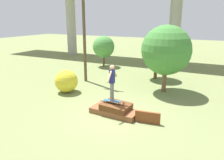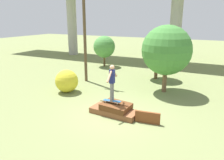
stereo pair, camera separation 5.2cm
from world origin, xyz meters
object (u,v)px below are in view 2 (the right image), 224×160
Objects in this scene: skater at (112,80)px; bush_yellow_flowering at (67,81)px; skateboard at (112,101)px; tree_behind_left at (157,51)px; tree_behind_right at (167,50)px; tree_mid_back at (104,47)px; utility_pole at (84,27)px.

skater is 4.28m from bush_yellow_flowering.
skateboard is 7.10m from tree_behind_left.
tree_behind_right is (1.40, 4.30, 1.88)m from skateboard.
tree_behind_left reaches higher than skater.
tree_behind_left reaches higher than tree_mid_back.
utility_pole is at bearing -178.74° from tree_behind_right.
skater is 0.42× the size of tree_behind_right.
bush_yellow_flowering is at bearing -152.83° from tree_behind_right.
tree_behind_left reaches higher than skateboard.
utility_pole reaches higher than skateboard.
skateboard is at bearing -45.23° from utility_pole.
skateboard is at bearing 162.65° from skater.
tree_mid_back is (-6.73, 4.80, -0.73)m from tree_behind_right.
skater is 0.23× the size of utility_pole.
skateboard is 0.99m from skater.
utility_pole is (-4.15, 4.18, 3.14)m from skateboard.
tree_behind_left is 5.88m from tree_mid_back.
utility_pole is 5.40m from tree_behind_left.
skateboard is 6.67m from utility_pole.
skater is at bearing -91.22° from tree_behind_left.
bush_yellow_flowering reaches higher than skateboard.
skateboard is 10.60m from tree_mid_back.
tree_mid_back is (-1.18, 4.92, -1.98)m from utility_pole.
tree_mid_back is at bearing 144.51° from tree_behind_right.
bush_yellow_flowering is at bearing -126.76° from tree_behind_left.
tree_behind_left is (4.29, 2.77, -1.73)m from utility_pole.
utility_pole is at bearing 134.77° from skateboard.
bush_yellow_flowering is (-3.85, 1.61, -0.95)m from skater.
skateboard is at bearing -91.22° from tree_behind_left.
utility_pole is 4.04m from bush_yellow_flowering.
skater is 10.54m from tree_mid_back.
tree_mid_back is at bearing 120.34° from skateboard.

